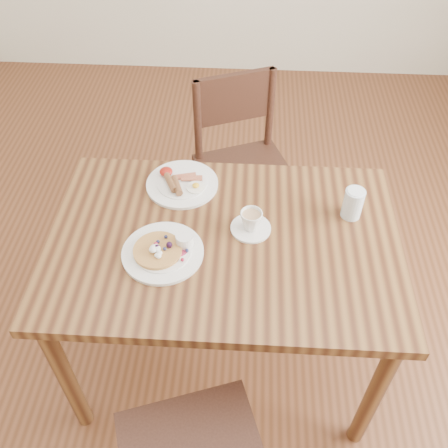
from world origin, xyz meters
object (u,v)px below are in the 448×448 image
object	(u,v)px
water_glass	(353,203)
teacup_saucer	(251,222)
dining_table	(224,257)
pancake_plate	(164,250)
breakfast_plate	(181,183)
chair_far	(242,161)

from	to	relation	value
water_glass	teacup_saucer	bearing A→B (deg)	-165.62
dining_table	teacup_saucer	bearing A→B (deg)	28.54
dining_table	pancake_plate	world-z (taller)	pancake_plate
breakfast_plate	water_glass	distance (m)	0.63
breakfast_plate	dining_table	bearing A→B (deg)	-55.59
chair_far	breakfast_plate	size ratio (longest dim) A/B	3.26
dining_table	chair_far	distance (m)	0.75
dining_table	teacup_saucer	size ratio (longest dim) A/B	8.57
breakfast_plate	water_glass	bearing A→B (deg)	-11.06
pancake_plate	breakfast_plate	bearing A→B (deg)	87.39
dining_table	water_glass	world-z (taller)	water_glass
teacup_saucer	water_glass	world-z (taller)	water_glass
chair_far	pancake_plate	distance (m)	0.89
chair_far	teacup_saucer	size ratio (longest dim) A/B	6.29
pancake_plate	breakfast_plate	distance (m)	0.34
dining_table	pancake_plate	distance (m)	0.24
chair_far	water_glass	xyz separation A→B (m)	(0.40, -0.59, 0.31)
chair_far	teacup_saucer	bearing A→B (deg)	72.06
dining_table	chair_far	size ratio (longest dim) A/B	1.36
dining_table	chair_far	world-z (taller)	chair_far
chair_far	teacup_saucer	world-z (taller)	chair_far
chair_far	teacup_saucer	distance (m)	0.74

